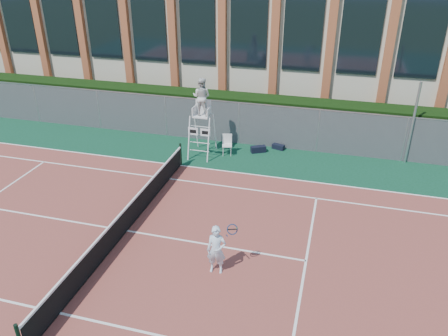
% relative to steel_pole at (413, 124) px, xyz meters
% --- Properties ---
extents(ground, '(120.00, 120.00, 0.00)m').
position_rel_steel_pole_xyz_m(ground, '(-10.18, -8.70, -1.95)').
color(ground, '#233814').
extents(apron, '(36.00, 20.00, 0.01)m').
position_rel_steel_pole_xyz_m(apron, '(-10.18, -7.70, -1.94)').
color(apron, '#0C391E').
rests_on(apron, ground).
extents(tennis_court, '(23.77, 10.97, 0.02)m').
position_rel_steel_pole_xyz_m(tennis_court, '(-10.18, -8.70, -1.93)').
color(tennis_court, brown).
rests_on(tennis_court, apron).
extents(tennis_net, '(0.10, 11.30, 1.10)m').
position_rel_steel_pole_xyz_m(tennis_net, '(-10.18, -8.70, -1.41)').
color(tennis_net, black).
rests_on(tennis_net, ground).
extents(fence, '(40.00, 0.06, 2.20)m').
position_rel_steel_pole_xyz_m(fence, '(-10.18, 0.10, -0.85)').
color(fence, '#595E60').
rests_on(fence, ground).
extents(hedge, '(40.00, 1.40, 2.20)m').
position_rel_steel_pole_xyz_m(hedge, '(-10.18, 1.30, -0.85)').
color(hedge, black).
rests_on(hedge, ground).
extents(building, '(45.00, 10.60, 8.22)m').
position_rel_steel_pole_xyz_m(building, '(-10.18, 9.25, 2.20)').
color(building, beige).
rests_on(building, ground).
extents(steel_pole, '(0.12, 0.12, 3.90)m').
position_rel_steel_pole_xyz_m(steel_pole, '(0.00, 0.00, 0.00)').
color(steel_pole, '#9EA0A5').
rests_on(steel_pole, ground).
extents(umpire_chair, '(1.08, 1.67, 3.88)m').
position_rel_steel_pole_xyz_m(umpire_chair, '(-9.57, -1.65, 0.89)').
color(umpire_chair, white).
rests_on(umpire_chair, ground).
extents(plastic_chair, '(0.57, 0.57, 1.01)m').
position_rel_steel_pole_xyz_m(plastic_chair, '(-8.42, -1.32, -1.34)').
color(plastic_chair, silver).
rests_on(plastic_chair, apron).
extents(sports_bag_near, '(0.79, 0.61, 0.32)m').
position_rel_steel_pole_xyz_m(sports_bag_near, '(-6.96, -0.73, -1.78)').
color(sports_bag_near, black).
rests_on(sports_bag_near, apron).
extents(sports_bag_far, '(0.67, 0.44, 0.25)m').
position_rel_steel_pole_xyz_m(sports_bag_far, '(-6.06, -0.10, -1.81)').
color(sports_bag_far, black).
rests_on(sports_bag_far, apron).
extents(tennis_player, '(0.95, 0.66, 1.67)m').
position_rel_steel_pole_xyz_m(tennis_player, '(-6.45, -9.94, -1.09)').
color(tennis_player, silver).
rests_on(tennis_player, tennis_court).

